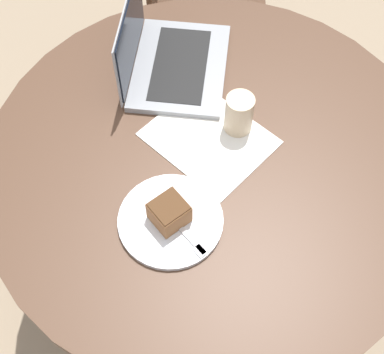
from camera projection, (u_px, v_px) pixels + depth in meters
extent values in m
plane|color=gray|center=(205.00, 267.00, 1.93)|extent=(12.00, 12.00, 0.00)
cylinder|color=#4C3323|center=(205.00, 266.00, 1.93)|extent=(0.49, 0.49, 0.02)
cylinder|color=#4C3323|center=(208.00, 222.00, 1.62)|extent=(0.11, 0.11, 0.69)
cylinder|color=#4C3323|center=(212.00, 156.00, 1.31)|extent=(1.12, 1.12, 0.03)
cube|color=#472D1E|center=(209.00, 4.00, 1.99)|extent=(0.58, 0.58, 0.02)
cube|color=#472D1E|center=(252.00, 17.00, 2.29)|extent=(0.05, 0.05, 0.45)
cube|color=#472D1E|center=(256.00, 86.00, 2.09)|extent=(0.05, 0.05, 0.45)
cube|color=#472D1E|center=(163.00, 16.00, 2.30)|extent=(0.05, 0.05, 0.45)
cube|color=#472D1E|center=(158.00, 84.00, 2.09)|extent=(0.05, 0.05, 0.45)
cube|color=white|center=(209.00, 138.00, 1.32)|extent=(0.34, 0.30, 0.00)
cylinder|color=silver|center=(171.00, 220.00, 1.20)|extent=(0.24, 0.24, 0.01)
cube|color=brown|center=(169.00, 213.00, 1.17)|extent=(0.08, 0.08, 0.06)
cube|color=#4D311C|center=(169.00, 206.00, 1.14)|extent=(0.08, 0.08, 0.00)
cube|color=silver|center=(179.00, 227.00, 1.18)|extent=(0.17, 0.04, 0.00)
cube|color=silver|center=(201.00, 250.00, 1.15)|extent=(0.03, 0.03, 0.00)
cylinder|color=#C6AD89|center=(239.00, 114.00, 1.30)|extent=(0.07, 0.07, 0.11)
cube|color=gray|center=(180.00, 67.00, 1.44)|extent=(0.41, 0.39, 0.02)
cube|color=black|center=(180.00, 64.00, 1.43)|extent=(0.30, 0.28, 0.00)
cube|color=gray|center=(129.00, 34.00, 1.36)|extent=(0.26, 0.21, 0.19)
cube|color=black|center=(131.00, 34.00, 1.35)|extent=(0.24, 0.19, 0.18)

